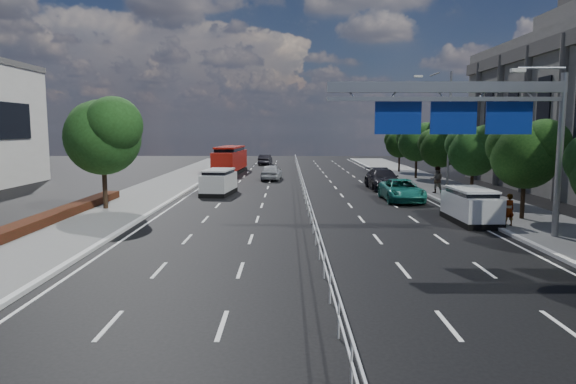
{
  "coord_description": "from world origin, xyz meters",
  "views": [
    {
      "loc": [
        -1.18,
        -12.18,
        4.83
      ],
      "look_at": [
        -1.16,
        7.54,
        2.4
      ],
      "focal_mm": 32.0,
      "sensor_mm": 36.0,
      "label": 1
    }
  ],
  "objects": [
    {
      "name": "ground",
      "position": [
        0.0,
        0.0,
        0.0
      ],
      "size": [
        160.0,
        160.0,
        0.0
      ],
      "primitive_type": "plane",
      "color": "black",
      "rests_on": "ground"
    },
    {
      "name": "median_fence",
      "position": [
        0.0,
        22.5,
        0.53
      ],
      "size": [
        0.05,
        85.0,
        1.02
      ],
      "color": "silver",
      "rests_on": "ground"
    },
    {
      "name": "overhead_gantry",
      "position": [
        6.74,
        10.05,
        5.61
      ],
      "size": [
        10.24,
        0.38,
        7.45
      ],
      "color": "gray",
      "rests_on": "ground"
    },
    {
      "name": "streetlight_far",
      "position": [
        10.5,
        26.0,
        5.21
      ],
      "size": [
        2.78,
        2.4,
        9.0
      ],
      "color": "gray",
      "rests_on": "ground"
    },
    {
      "name": "near_tree_back",
      "position": [
        -11.94,
        17.97,
        4.61
      ],
      "size": [
        4.84,
        4.51,
        6.69
      ],
      "color": "black",
      "rests_on": "ground"
    },
    {
      "name": "far_tree_d",
      "position": [
        11.25,
        14.48,
        3.69
      ],
      "size": [
        3.85,
        3.59,
        5.34
      ],
      "color": "black",
      "rests_on": "ground"
    },
    {
      "name": "far_tree_e",
      "position": [
        11.25,
        21.98,
        3.56
      ],
      "size": [
        3.63,
        3.38,
        5.13
      ],
      "color": "black",
      "rests_on": "ground"
    },
    {
      "name": "far_tree_f",
      "position": [
        11.24,
        29.48,
        3.49
      ],
      "size": [
        3.52,
        3.28,
        5.02
      ],
      "color": "black",
      "rests_on": "ground"
    },
    {
      "name": "far_tree_g",
      "position": [
        11.25,
        36.98,
        3.75
      ],
      "size": [
        3.96,
        3.69,
        5.45
      ],
      "color": "black",
      "rests_on": "ground"
    },
    {
      "name": "far_tree_h",
      "position": [
        11.24,
        44.48,
        3.42
      ],
      "size": [
        3.41,
        3.18,
        4.91
      ],
      "color": "black",
      "rests_on": "ground"
    },
    {
      "name": "white_minivan",
      "position": [
        -6.26,
        25.53,
        0.93
      ],
      "size": [
        2.38,
        4.53,
        1.89
      ],
      "rotation": [
        0.0,
        0.0,
        -0.12
      ],
      "color": "black",
      "rests_on": "ground"
    },
    {
      "name": "red_bus",
      "position": [
        -7.5,
        44.28,
        1.53
      ],
      "size": [
        3.02,
        9.95,
        2.93
      ],
      "rotation": [
        0.0,
        0.0,
        -0.07
      ],
      "color": "black",
      "rests_on": "ground"
    },
    {
      "name": "near_car_silver",
      "position": [
        -2.69,
        36.5,
        0.75
      ],
      "size": [
        2.13,
        4.51,
        1.49
      ],
      "primitive_type": "imported",
      "rotation": [
        0.0,
        0.0,
        3.05
      ],
      "color": "#A5A7AC",
      "rests_on": "ground"
    },
    {
      "name": "near_car_dark",
      "position": [
        -4.18,
        57.3,
        0.69
      ],
      "size": [
        1.82,
        4.31,
        1.38
      ],
      "primitive_type": "imported",
      "rotation": [
        0.0,
        0.0,
        3.06
      ],
      "color": "black",
      "rests_on": "ground"
    },
    {
      "name": "silver_minivan",
      "position": [
        8.3,
        14.0,
        0.88
      ],
      "size": [
        1.92,
        4.35,
        1.79
      ],
      "rotation": [
        0.0,
        0.0,
        0.02
      ],
      "color": "black",
      "rests_on": "ground"
    },
    {
      "name": "parked_car_teal",
      "position": [
        6.5,
        22.0,
        0.73
      ],
      "size": [
        2.44,
        5.28,
        1.47
      ],
      "primitive_type": "imported",
      "rotation": [
        0.0,
        0.0,
        -0.0
      ],
      "color": "#17685C",
      "rests_on": "ground"
    },
    {
      "name": "parked_car_dark",
      "position": [
        6.5,
        28.82,
        0.81
      ],
      "size": [
        2.45,
        5.66,
        1.62
      ],
      "primitive_type": "imported",
      "rotation": [
        0.0,
        0.0,
        0.03
      ],
      "color": "black",
      "rests_on": "ground"
    },
    {
      "name": "pedestrian_a",
      "position": [
        9.6,
        12.47,
        0.93
      ],
      "size": [
        0.62,
        0.45,
        1.57
      ],
      "primitive_type": "imported",
      "rotation": [
        0.0,
        0.0,
        3.27
      ],
      "color": "gray",
      "rests_on": "sidewalk_far"
    },
    {
      "name": "pedestrian_b",
      "position": [
        9.8,
        25.32,
        1.12
      ],
      "size": [
        1.1,
        0.95,
        1.96
      ],
      "primitive_type": "imported",
      "rotation": [
        0.0,
        0.0,
        2.9
      ],
      "color": "gray",
      "rests_on": "sidewalk_far"
    }
  ]
}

